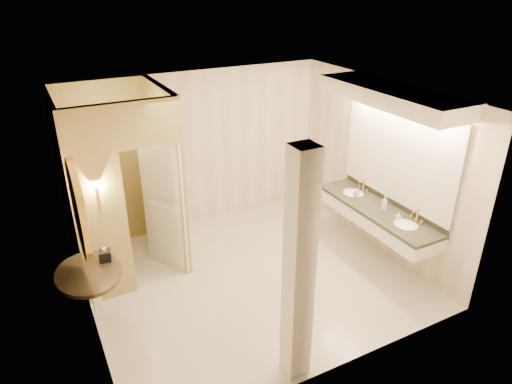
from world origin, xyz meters
The scene contains 16 objects.
floor centered at (0.00, 0.00, 0.00)m, with size 4.50×4.50×0.00m, color beige.
ceiling centered at (0.00, 0.00, 2.70)m, with size 4.50×4.50×0.00m, color white.
wall_back centered at (0.00, 2.00, 1.35)m, with size 4.50×0.02×2.70m, color beige.
wall_front centered at (0.00, -2.00, 1.35)m, with size 4.50×0.02×2.70m, color beige.
wall_left centered at (-2.25, 0.00, 1.35)m, with size 0.02×4.00×2.70m, color beige.
wall_right centered at (2.25, 0.00, 1.35)m, with size 0.02×4.00×2.70m, color beige.
toilet_closet centered at (-1.13, 0.97, 1.39)m, with size 1.50×1.55×2.70m.
wall_sconce centered at (-1.93, 0.43, 1.73)m, with size 0.14×0.14×0.42m.
vanity centered at (1.98, -0.40, 1.63)m, with size 0.75×2.37×2.09m.
console_shelf centered at (-2.21, -0.10, 1.34)m, with size 0.96×0.96×1.93m.
pillar centered at (-0.38, -1.80, 1.35)m, with size 0.25×0.25×2.70m, color white.
tissue_box centered at (-2.00, 0.06, 0.94)m, with size 0.14×0.14×0.14m, color black.
toilet centered at (-1.95, 1.32, 0.38)m, with size 0.42×0.74×0.75m, color white.
soap_bottle_a centered at (1.89, 0.04, 0.95)m, with size 0.07×0.07×0.14m, color beige.
soap_bottle_b centered at (1.95, -0.83, 0.93)m, with size 0.09×0.09×0.11m, color silver.
soap_bottle_c centered at (1.98, -0.50, 0.99)m, with size 0.09×0.09×0.23m, color #C6B28C.
Camera 1 is at (-2.54, -5.00, 4.05)m, focal length 32.00 mm.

